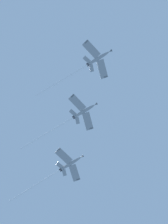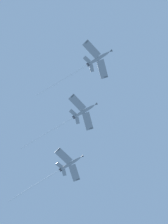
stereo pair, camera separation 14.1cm
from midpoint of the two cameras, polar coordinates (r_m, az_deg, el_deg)
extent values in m
ellipsoid|color=gray|center=(142.46, 2.76, 10.19)|extent=(11.53, 6.71, 3.50)
cone|color=#595E60|center=(143.66, 5.09, 11.51)|extent=(2.13, 1.86, 1.47)
ellipsoid|color=black|center=(143.39, 3.44, 10.62)|extent=(3.06, 2.18, 1.39)
cube|color=gray|center=(143.06, 3.52, 8.19)|extent=(8.52, 9.20, 0.85)
cube|color=#595E60|center=(143.89, 4.19, 6.73)|extent=(1.82, 1.69, 0.44)
cube|color=gray|center=(141.61, 1.44, 11.89)|extent=(5.36, 9.55, 0.85)
cube|color=#595E60|center=(141.33, 0.49, 13.27)|extent=(1.90, 1.06, 0.44)
cube|color=gray|center=(142.09, 1.47, 8.39)|extent=(3.79, 3.84, 0.48)
cube|color=gray|center=(141.47, 0.56, 9.98)|extent=(2.28, 3.81, 0.48)
cube|color=#595E60|center=(143.16, 0.99, 9.26)|extent=(2.66, 1.42, 3.19)
cylinder|color=#38383D|center=(141.63, 0.83, 8.86)|extent=(1.36, 1.21, 0.97)
cylinder|color=#38383D|center=(141.51, 0.65, 9.17)|extent=(1.36, 1.21, 0.97)
cylinder|color=white|center=(140.63, -4.21, 6.08)|extent=(25.15, 12.83, 5.87)
ellipsoid|color=gray|center=(144.44, 0.02, 0.14)|extent=(11.45, 6.87, 3.80)
cone|color=#595E60|center=(144.97, 2.30, 1.49)|extent=(2.16, 1.89, 1.50)
ellipsoid|color=black|center=(145.15, 0.69, 0.61)|extent=(3.06, 2.22, 1.46)
cube|color=gray|center=(145.80, 0.75, -1.77)|extent=(8.59, 9.14, 0.94)
cube|color=#595E60|center=(147.17, 1.40, -3.14)|extent=(1.81, 1.70, 0.49)
cube|color=gray|center=(142.99, -1.27, 1.75)|extent=(5.48, 9.57, 0.94)
cube|color=#595E60|center=(142.20, -2.18, 3.09)|extent=(1.90, 1.08, 0.49)
cube|color=gray|center=(144.87, -1.25, -1.62)|extent=(3.81, 3.82, 0.53)
cube|color=gray|center=(143.66, -2.13, -0.11)|extent=(2.33, 3.83, 0.53)
cube|color=#595E60|center=(145.60, -1.70, -0.71)|extent=(2.69, 1.48, 3.23)
cylinder|color=#38383D|center=(144.26, -1.87, -1.19)|extent=(1.38, 1.23, 0.99)
cylinder|color=#38383D|center=(144.02, -2.04, -0.89)|extent=(1.38, 1.23, 0.99)
cylinder|color=white|center=(144.67, -7.03, -4.03)|extent=(26.10, 13.80, 6.86)
ellipsoid|color=gray|center=(149.84, -2.56, -9.83)|extent=(11.52, 6.70, 3.65)
cone|color=#595E60|center=(149.38, -0.34, -8.50)|extent=(2.14, 1.87, 1.49)
ellipsoid|color=black|center=(150.22, -1.90, -9.33)|extent=(3.06, 2.18, 1.42)
cube|color=gray|center=(151.91, -1.79, -11.54)|extent=(8.51, 9.19, 0.89)
cube|color=#595E60|center=(153.77, -1.11, -12.75)|extent=(1.82, 1.69, 0.47)
cube|color=gray|center=(147.89, -3.87, -8.40)|extent=(5.35, 9.54, 0.89)
cube|color=#595E60|center=(146.65, -4.80, -7.19)|extent=(1.90, 1.05, 0.47)
cube|color=gray|center=(151.25, -3.77, -11.46)|extent=(3.79, 3.84, 0.50)
cube|color=gray|center=(149.52, -4.67, -10.12)|extent=(2.28, 3.81, 0.50)
cube|color=#595E60|center=(151.63, -4.20, -10.55)|extent=(2.68, 1.43, 3.21)
cylinder|color=#38383D|center=(150.55, -4.39, -11.10)|extent=(1.37, 1.22, 0.98)
cylinder|color=#38383D|center=(150.21, -4.57, -10.83)|extent=(1.37, 1.22, 0.98)
cylinder|color=white|center=(153.02, -9.41, -13.76)|extent=(26.61, 13.53, 6.55)
camera|label=1|loc=(0.07, 90.03, 0.09)|focal=47.89mm
camera|label=2|loc=(0.07, -89.97, -0.09)|focal=47.89mm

